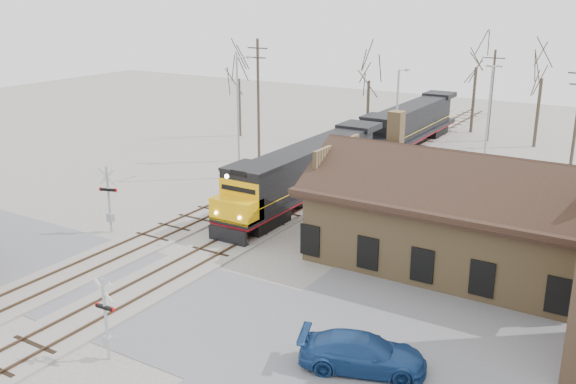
% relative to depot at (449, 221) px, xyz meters
% --- Properties ---
extents(ground, '(140.00, 140.00, 0.00)m').
position_rel_depot_xyz_m(ground, '(-11.99, -12.00, -2.41)').
color(ground, '#A9A499').
rests_on(ground, ground).
extents(road, '(60.00, 9.00, 0.03)m').
position_rel_depot_xyz_m(road, '(-11.99, -12.00, -2.39)').
color(road, slate).
rests_on(road, ground).
extents(parking_lot, '(22.00, 26.00, 0.03)m').
position_rel_depot_xyz_m(parking_lot, '(6.01, -8.00, -2.39)').
color(parking_lot, slate).
rests_on(parking_lot, ground).
extents(track_main, '(3.40, 90.00, 0.24)m').
position_rel_depot_xyz_m(track_main, '(-11.99, 3.00, -2.34)').
color(track_main, '#A9A499').
rests_on(track_main, ground).
extents(track_siding, '(3.40, 90.00, 0.24)m').
position_rel_depot_xyz_m(track_siding, '(-16.49, 3.00, -2.34)').
color(track_siding, '#A9A499').
rests_on(track_siding, ground).
extents(depot, '(15.20, 9.31, 7.90)m').
position_rel_depot_xyz_m(depot, '(0.00, 0.00, 0.00)').
color(depot, olive).
rests_on(depot, ground).
extents(locomotive_lead, '(2.89, 19.35, 4.29)m').
position_rel_depot_xyz_m(locomotive_lead, '(-11.99, 4.73, -0.15)').
color(locomotive_lead, black).
rests_on(locomotive_lead, ground).
extents(locomotive_trailing, '(2.89, 19.35, 4.06)m').
position_rel_depot_xyz_m(locomotive_trailing, '(-11.99, 24.36, -0.15)').
color(locomotive_trailing, black).
rests_on(locomotive_trailing, ground).
extents(crossbuck_near, '(1.04, 0.27, 3.63)m').
position_rel_depot_xyz_m(crossbuck_near, '(-8.59, -17.00, -0.67)').
color(crossbuck_near, '#A5A8AD').
rests_on(crossbuck_near, ground).
extents(crossbuck_far, '(1.19, 0.45, 4.29)m').
position_rel_depot_xyz_m(crossbuck_far, '(-19.43, -6.52, -0.41)').
color(crossbuck_far, '#A5A8AD').
rests_on(crossbuck_far, ground).
extents(parked_car, '(5.47, 3.65, 1.47)m').
position_rel_depot_xyz_m(parked_car, '(0.59, -12.22, -1.67)').
color(parked_car, navy).
rests_on(parked_car, ground).
extents(streetlight_a, '(0.25, 2.04, 9.69)m').
position_rel_depot_xyz_m(streetlight_a, '(-19.81, 7.86, 2.98)').
color(streetlight_a, '#A5A8AD').
rests_on(streetlight_a, ground).
extents(streetlight_b, '(0.25, 2.04, 9.03)m').
position_rel_depot_xyz_m(streetlight_b, '(-8.08, 11.84, 2.64)').
color(streetlight_b, '#A5A8AD').
rests_on(streetlight_b, ground).
extents(streetlight_c, '(0.25, 2.04, 8.67)m').
position_rel_depot_xyz_m(streetlight_c, '(-3.76, 21.44, 2.46)').
color(streetlight_c, '#A5A8AD').
rests_on(streetlight_c, ground).
extents(utility_pole_a, '(2.00, 0.24, 10.67)m').
position_rel_depot_xyz_m(utility_pole_a, '(-21.61, 13.26, 3.16)').
color(utility_pole_a, '#382D23').
rests_on(utility_pole_a, ground).
extents(utility_pole_b, '(2.00, 0.24, 9.07)m').
position_rel_depot_xyz_m(utility_pole_b, '(-6.31, 31.88, 2.35)').
color(utility_pole_b, '#382D23').
rests_on(utility_pole_b, ground).
extents(utility_pole_c, '(2.00, 0.24, 9.66)m').
position_rel_depot_xyz_m(utility_pole_c, '(3.53, 17.69, 2.65)').
color(utility_pole_c, '#382D23').
rests_on(utility_pole_c, ground).
extents(tree_a, '(3.98, 3.98, 9.76)m').
position_rel_depot_xyz_m(tree_a, '(-29.09, 20.73, 4.53)').
color(tree_a, '#382D23').
rests_on(tree_a, ground).
extents(tree_b, '(3.96, 3.96, 9.71)m').
position_rel_depot_xyz_m(tree_b, '(-17.12, 26.36, 4.50)').
color(tree_b, '#382D23').
rests_on(tree_b, ground).
extents(tree_c, '(4.61, 4.61, 11.30)m').
position_rel_depot_xyz_m(tree_c, '(-8.96, 35.23, 5.64)').
color(tree_c, '#382D23').
rests_on(tree_c, ground).
extents(tree_d, '(4.43, 4.43, 10.85)m').
position_rel_depot_xyz_m(tree_d, '(-1.73, 31.66, 5.32)').
color(tree_d, '#382D23').
rests_on(tree_d, ground).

